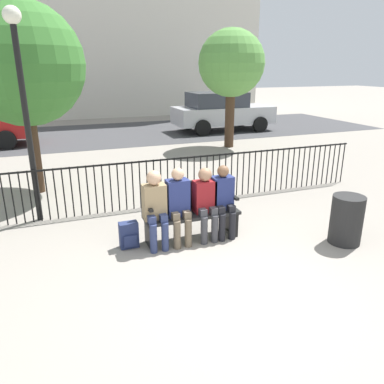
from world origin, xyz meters
name	(u,v)px	position (x,y,z in m)	size (l,w,h in m)	color
ground_plane	(238,292)	(0.00, 0.00, 0.00)	(80.00, 80.00, 0.00)	gray
park_bench	(190,209)	(0.00, 1.68, 0.49)	(1.52, 0.45, 0.92)	black
seated_person_0	(155,205)	(-0.61, 1.55, 0.68)	(0.34, 0.39, 1.21)	navy
seated_person_1	(179,203)	(-0.24, 1.55, 0.67)	(0.34, 0.39, 1.21)	brown
seated_person_2	(205,200)	(0.21, 1.55, 0.66)	(0.34, 0.39, 1.17)	#3D3D42
seated_person_3	(223,198)	(0.51, 1.55, 0.66)	(0.34, 0.39, 1.18)	black
backpack	(129,235)	(-1.00, 1.68, 0.20)	(0.28, 0.20, 0.41)	navy
fence_railing	(161,178)	(-0.02, 3.26, 0.56)	(9.01, 0.03, 0.95)	black
tree_0	(231,64)	(3.79, 7.96, 2.71)	(2.15, 2.15, 3.82)	#422D1E
tree_1	(23,65)	(-2.30, 5.06, 2.67)	(2.46, 2.46, 3.92)	#422D1E
lamp_post	(22,86)	(-2.29, 3.34, 2.35)	(0.28, 0.28, 3.53)	black
street_surface	(101,134)	(0.00, 12.00, 0.00)	(24.00, 6.00, 0.01)	#3D3D3F
parked_car_1	(221,111)	(4.95, 11.09, 0.84)	(4.20, 1.94, 1.62)	#B7B7BC
trash_bin	(346,220)	(2.20, 0.64, 0.39)	(0.49, 0.49, 0.77)	black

